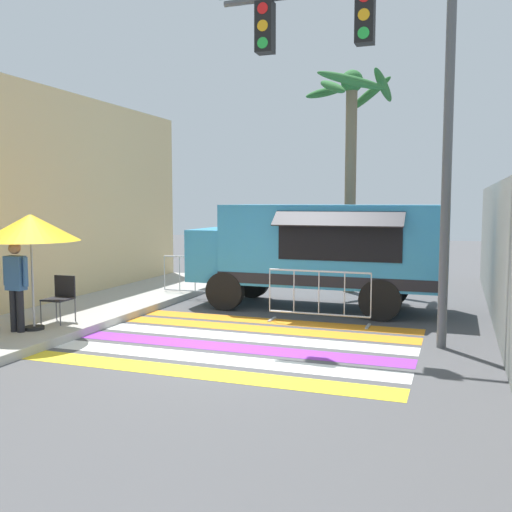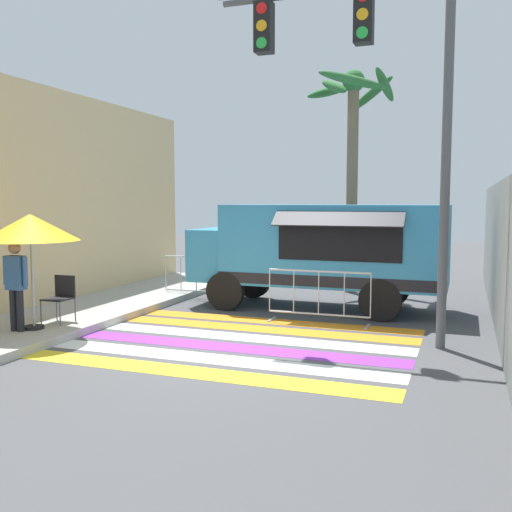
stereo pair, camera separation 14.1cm
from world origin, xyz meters
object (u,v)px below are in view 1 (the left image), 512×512
palm_tree (352,132)px  food_truck (315,247)px  traffic_signal_pole (370,75)px  folding_chair (61,294)px  barricade_side (195,278)px  barricade_front (319,297)px  patio_umbrella (31,228)px  vendor_person (16,281)px

palm_tree → food_truck: bearing=-96.9°
traffic_signal_pole → folding_chair: size_ratio=7.24×
barricade_side → barricade_front: bearing=-27.1°
traffic_signal_pole → folding_chair: traffic_signal_pole is taller
patio_umbrella → palm_tree: bearing=58.3°
food_truck → patio_umbrella: (-4.18, -4.59, 0.59)m
vendor_person → barricade_front: size_ratio=0.76×
traffic_signal_pole → barricade_front: size_ratio=3.03×
food_truck → traffic_signal_pole: bearing=-60.3°
folding_chair → vendor_person: vendor_person is taller
food_truck → traffic_signal_pole: 4.60m
barricade_front → palm_tree: (-0.15, 4.32, 3.83)m
traffic_signal_pole → barricade_side: 7.09m
patio_umbrella → palm_tree: (4.51, 7.29, 2.36)m
food_truck → folding_chair: bearing=-137.1°
food_truck → vendor_person: food_truck is taller
traffic_signal_pole → patio_umbrella: traffic_signal_pole is taller
traffic_signal_pole → palm_tree: 5.69m
palm_tree → patio_umbrella: bearing=-121.7°
traffic_signal_pole → vendor_person: size_ratio=4.00×
food_truck → traffic_signal_pole: traffic_signal_pole is taller
patio_umbrella → palm_tree: palm_tree is taller
food_truck → barricade_front: size_ratio=2.74×
patio_umbrella → barricade_front: 5.71m
traffic_signal_pole → barricade_side: (-4.85, 3.10, -4.14)m
barricade_front → food_truck: bearing=106.4°
folding_chair → patio_umbrella: bearing=-85.1°
food_truck → traffic_signal_pole: size_ratio=0.90×
folding_chair → palm_tree: palm_tree is taller
folding_chair → barricade_front: barricade_front is taller
barricade_front → barricade_side: (-3.72, 1.90, -0.01)m
barricade_front → barricade_side: size_ratio=1.19×
traffic_signal_pole → vendor_person: bearing=-161.3°
patio_umbrella → vendor_person: bearing=-121.2°
traffic_signal_pole → vendor_person: traffic_signal_pole is taller
traffic_signal_pole → folding_chair: bearing=-170.0°
palm_tree → barricade_front: bearing=-88.0°
patio_umbrella → barricade_front: size_ratio=0.99×
folding_chair → barricade_side: size_ratio=0.50×
barricade_front → folding_chair: bearing=-154.3°
traffic_signal_pole → patio_umbrella: 6.61m
traffic_signal_pole → barricade_side: bearing=147.4°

